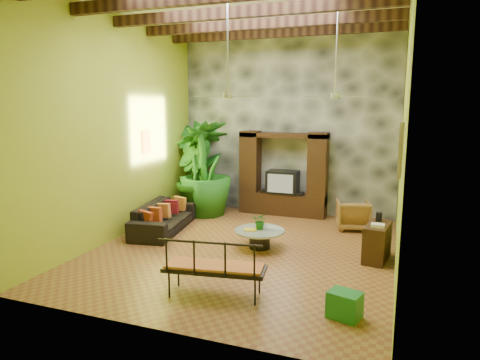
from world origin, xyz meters
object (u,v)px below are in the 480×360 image
at_px(entertainment_center, 283,180).
at_px(green_bin, 345,305).
at_px(tall_plant_a, 199,162).
at_px(side_console, 377,242).
at_px(sofa, 164,217).
at_px(wicker_armchair, 353,215).
at_px(ceiling_fan_front, 228,84).
at_px(tall_plant_b, 192,177).
at_px(tall_plant_c, 205,168).
at_px(coffee_table, 259,236).
at_px(iron_bench, 213,265).
at_px(ceiling_fan_back, 335,86).

xyz_separation_m(entertainment_center, green_bin, (2.34, -5.42, -0.77)).
relative_size(tall_plant_a, side_console, 2.99).
relative_size(sofa, wicker_armchair, 2.96).
height_order(ceiling_fan_front, sofa, ceiling_fan_front).
xyz_separation_m(ceiling_fan_front, tall_plant_a, (-2.36, 3.55, -2.05)).
xyz_separation_m(tall_plant_a, side_console, (5.21, -2.82, -0.99)).
distance_m(tall_plant_b, tall_plant_c, 0.43).
xyz_separation_m(tall_plant_c, green_bin, (4.34, -4.65, -1.11)).
bearing_deg(coffee_table, green_bin, -50.03).
height_order(ceiling_fan_front, tall_plant_a, ceiling_fan_front).
bearing_deg(tall_plant_a, sofa, -84.23).
bearing_deg(side_console, iron_bench, -123.67).
distance_m(sofa, tall_plant_b, 1.75).
relative_size(entertainment_center, wicker_armchair, 3.07).
height_order(coffee_table, iron_bench, iron_bench).
bearing_deg(side_console, entertainment_center, 141.25).
height_order(tall_plant_c, green_bin, tall_plant_c).
distance_m(wicker_armchair, tall_plant_c, 4.10).
bearing_deg(green_bin, sofa, 148.05).
height_order(ceiling_fan_back, wicker_armchair, ceiling_fan_back).
height_order(ceiling_fan_back, tall_plant_a, ceiling_fan_back).
bearing_deg(green_bin, ceiling_fan_front, 143.50).
bearing_deg(wicker_armchair, side_console, 94.69).
bearing_deg(entertainment_center, tall_plant_a, 179.70).
relative_size(wicker_armchair, iron_bench, 0.46).
relative_size(tall_plant_b, green_bin, 4.71).
bearing_deg(iron_bench, ceiling_fan_back, 60.93).
xyz_separation_m(ceiling_fan_back, wicker_armchair, (0.39, 1.14, -3.05)).
distance_m(ceiling_fan_front, tall_plant_a, 4.73).
distance_m(tall_plant_b, coffee_table, 3.37).
distance_m(wicker_armchair, iron_bench, 4.96).
height_order(tall_plant_b, iron_bench, tall_plant_b).
bearing_deg(tall_plant_a, tall_plant_c, -54.72).
distance_m(entertainment_center, tall_plant_c, 2.17).
distance_m(tall_plant_c, side_console, 5.17).
height_order(iron_bench, green_bin, iron_bench).
bearing_deg(ceiling_fan_front, sofa, 154.21).
xyz_separation_m(tall_plant_c, side_console, (4.65, -2.04, -0.95)).
bearing_deg(wicker_armchair, entertainment_center, -35.50).
distance_m(entertainment_center, wicker_armchair, 2.23).
xyz_separation_m(wicker_armchair, side_console, (0.66, -2.01, 0.00)).
relative_size(ceiling_fan_front, wicker_armchair, 2.38).
bearing_deg(side_console, sofa, -175.41).
distance_m(ceiling_fan_front, coffee_table, 3.23).
relative_size(tall_plant_a, tall_plant_b, 1.28).
bearing_deg(ceiling_fan_back, iron_bench, -110.26).
xyz_separation_m(sofa, wicker_armchair, (4.29, 1.72, 0.02)).
height_order(tall_plant_a, side_console, tall_plant_a).
height_order(sofa, wicker_armchair, wicker_armchair).
bearing_deg(tall_plant_b, tall_plant_a, 104.69).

